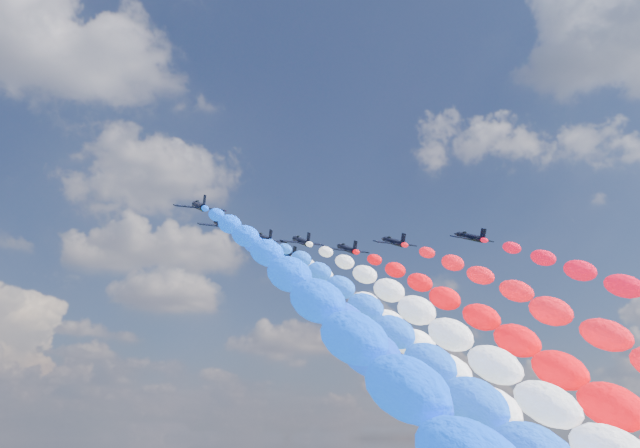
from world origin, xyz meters
name	(u,v)px	position (x,y,z in m)	size (l,w,h in m)	color
jet_0	(199,206)	(-25.51, -5.33, 93.56)	(8.59, 11.51, 2.54)	black
trail_0	(335,348)	(-25.51, -64.91, 63.34)	(6.27, 116.29, 63.24)	#0846FA
jet_1	(221,224)	(-19.28, 4.32, 93.56)	(8.59, 11.51, 2.54)	black
trail_1	(356,361)	(-19.28, -55.26, 63.34)	(6.27, 116.29, 63.24)	#0D3BE9
jet_2	(264,238)	(-9.10, 10.96, 93.56)	(8.59, 11.51, 2.54)	black
trail_2	(414,370)	(-9.10, -48.62, 63.34)	(6.27, 116.29, 63.24)	blue
jet_3	(301,241)	(-1.50, 10.33, 93.56)	(8.59, 11.51, 2.54)	black
trail_3	(474,371)	(-1.50, -49.24, 63.34)	(6.27, 116.29, 63.24)	silver
jet_4	(287,254)	(-0.73, 21.40, 93.56)	(8.59, 11.51, 2.54)	black
trail_4	(433,378)	(-0.73, -38.18, 63.34)	(6.27, 116.29, 63.24)	white
jet_5	(347,249)	(9.42, 12.74, 93.56)	(8.59, 11.51, 2.54)	black
trail_5	(539,376)	(9.42, -46.83, 63.34)	(6.27, 116.29, 63.24)	#F90811
jet_6	(394,242)	(15.86, 4.15, 93.56)	(8.59, 11.51, 2.54)	black
trail_6	(631,372)	(15.86, -55.43, 63.34)	(6.27, 116.29, 63.24)	red
jet_7	(471,237)	(28.16, -4.51, 93.56)	(8.59, 11.51, 2.54)	black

